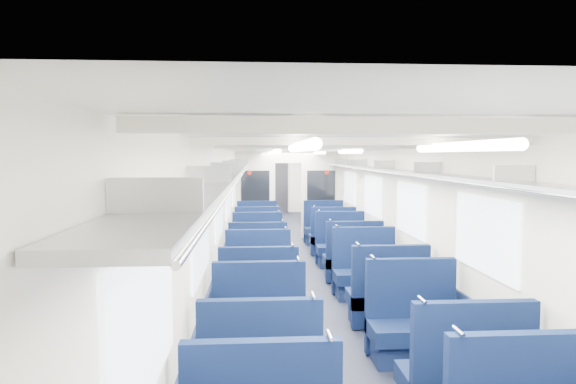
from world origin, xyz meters
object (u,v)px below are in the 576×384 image
at_px(seat_6, 259,334).
at_px(seat_17, 332,239).
at_px(end_door, 278,187).
at_px(seat_13, 353,262).
at_px(seat_8, 259,302).
at_px(seat_18, 257,231).
at_px(seat_19, 324,230).
at_px(seat_9, 387,300).
at_px(seat_12, 258,263).
at_px(seat_14, 258,250).
at_px(bulkhead, 288,192).
at_px(seat_11, 365,275).
at_px(seat_10, 258,279).
at_px(seat_16, 257,239).
at_px(seat_15, 341,249).
at_px(seat_7, 414,329).
at_px(seat_4, 260,382).

bearing_deg(seat_6, seat_17, 73.64).
height_order(end_door, seat_13, end_door).
distance_m(seat_8, seat_18, 5.79).
bearing_deg(seat_19, seat_9, -90.00).
distance_m(seat_9, seat_12, 2.78).
bearing_deg(seat_14, seat_18, 90.00).
height_order(bulkhead, seat_18, bulkhead).
distance_m(seat_8, seat_12, 2.23).
bearing_deg(seat_17, seat_11, -90.00).
relative_size(seat_9, seat_17, 1.00).
relative_size(seat_12, seat_14, 1.00).
bearing_deg(end_door, seat_10, -94.12).
bearing_deg(seat_11, seat_18, 110.24).
height_order(end_door, seat_16, end_door).
distance_m(seat_14, seat_16, 1.30).
height_order(seat_10, seat_13, same).
bearing_deg(seat_15, bulkhead, 103.81).
bearing_deg(seat_8, seat_7, -32.62).
xyz_separation_m(end_door, seat_16, (-0.83, -7.94, -0.66)).
distance_m(seat_6, seat_8, 1.11).
distance_m(seat_11, seat_15, 2.16).
distance_m(seat_11, seat_14, 2.70).
bearing_deg(seat_15, seat_9, -90.00).
xyz_separation_m(seat_9, seat_11, (0.00, 1.29, 0.00)).
relative_size(seat_7, seat_9, 1.00).
height_order(seat_7, seat_12, same).
xyz_separation_m(seat_11, seat_15, (0.00, 2.16, 0.00)).
distance_m(seat_9, seat_17, 4.55).
relative_size(bulkhead, seat_12, 2.52).
bearing_deg(seat_8, seat_17, 69.94).
height_order(seat_14, seat_18, same).
relative_size(seat_12, seat_13, 1.00).
relative_size(seat_11, seat_14, 1.00).
relative_size(bulkhead, seat_8, 2.52).
relative_size(seat_11, seat_15, 1.00).
bearing_deg(seat_6, seat_4, -90.00).
bearing_deg(seat_18, seat_6, -90.00).
relative_size(end_door, seat_19, 1.80).
distance_m(seat_10, seat_12, 1.09).
xyz_separation_m(seat_16, seat_17, (1.66, -0.17, 0.00)).
distance_m(end_door, seat_11, 11.41).
distance_m(end_door, seat_10, 11.56).
xyz_separation_m(end_door, seat_7, (0.83, -13.72, -0.66)).
relative_size(seat_4, seat_15, 1.00).
xyz_separation_m(seat_13, seat_14, (-1.66, 1.17, 0.00)).
relative_size(seat_6, seat_7, 1.00).
distance_m(seat_6, seat_13, 3.74).
bearing_deg(seat_16, seat_11, -64.13).
relative_size(seat_6, seat_12, 1.00).
bearing_deg(seat_16, seat_8, -90.00).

